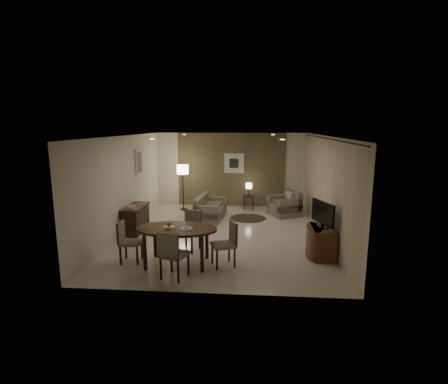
# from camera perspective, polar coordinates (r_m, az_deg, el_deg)

# --- Properties ---
(room_shell) EXTENTS (5.50, 7.00, 2.70)m
(room_shell) POSITION_cam_1_polar(r_m,az_deg,el_deg) (9.87, 0.10, 1.36)
(room_shell) COLOR beige
(room_shell) RESTS_ON ground
(taupe_accent) EXTENTS (3.96, 0.03, 2.70)m
(taupe_accent) POSITION_cam_1_polar(r_m,az_deg,el_deg) (12.91, 1.20, 3.64)
(taupe_accent) COLOR brown
(taupe_accent) RESTS_ON wall_back
(curtain_wall) EXTENTS (0.08, 6.70, 2.58)m
(curtain_wall) POSITION_cam_1_polar(r_m,az_deg,el_deg) (9.64, 15.99, 0.52)
(curtain_wall) COLOR beige
(curtain_wall) RESTS_ON wall_right
(curtain_rod) EXTENTS (0.03, 6.80, 0.03)m
(curtain_rod) POSITION_cam_1_polar(r_m,az_deg,el_deg) (9.50, 16.41, 8.38)
(curtain_rod) COLOR black
(curtain_rod) RESTS_ON wall_right
(art_back_frame) EXTENTS (0.72, 0.03, 0.72)m
(art_back_frame) POSITION_cam_1_polar(r_m,az_deg,el_deg) (12.85, 1.64, 4.72)
(art_back_frame) COLOR silver
(art_back_frame) RESTS_ON wall_back
(art_back_canvas) EXTENTS (0.34, 0.01, 0.34)m
(art_back_canvas) POSITION_cam_1_polar(r_m,az_deg,el_deg) (12.84, 1.64, 4.72)
(art_back_canvas) COLOR #1A2F25
(art_back_canvas) RESTS_ON wall_back
(art_left_frame) EXTENTS (0.03, 0.60, 0.80)m
(art_left_frame) POSITION_cam_1_polar(r_m,az_deg,el_deg) (11.12, -13.72, 4.74)
(art_left_frame) COLOR silver
(art_left_frame) RESTS_ON wall_left
(art_left_canvas) EXTENTS (0.01, 0.46, 0.64)m
(art_left_canvas) POSITION_cam_1_polar(r_m,az_deg,el_deg) (11.12, -13.64, 4.74)
(art_left_canvas) COLOR gray
(art_left_canvas) RESTS_ON wall_left
(downlight_nl) EXTENTS (0.10, 0.10, 0.01)m
(downlight_nl) POSITION_cam_1_polar(r_m,az_deg,el_deg) (7.81, -11.64, 8.46)
(downlight_nl) COLOR white
(downlight_nl) RESTS_ON ceiling
(downlight_nr) EXTENTS (0.10, 0.10, 0.01)m
(downlight_nr) POSITION_cam_1_polar(r_m,az_deg,el_deg) (7.53, 9.52, 8.45)
(downlight_nr) COLOR white
(downlight_nr) RESTS_ON ceiling
(downlight_fl) EXTENTS (0.10, 0.10, 0.01)m
(downlight_fl) POSITION_cam_1_polar(r_m,az_deg,el_deg) (11.31, -6.50, 9.32)
(downlight_fl) COLOR white
(downlight_fl) RESTS_ON ceiling
(downlight_fr) EXTENTS (0.10, 0.10, 0.01)m
(downlight_fr) POSITION_cam_1_polar(r_m,az_deg,el_deg) (11.12, 8.00, 9.26)
(downlight_fr) COLOR white
(downlight_fr) RESTS_ON ceiling
(console_desk) EXTENTS (0.48, 1.20, 0.75)m
(console_desk) POSITION_cam_1_polar(r_m,az_deg,el_deg) (10.20, -14.22, -4.27)
(console_desk) COLOR #4D2F18
(console_desk) RESTS_ON floor
(telephone) EXTENTS (0.20, 0.14, 0.09)m
(telephone) POSITION_cam_1_polar(r_m,az_deg,el_deg) (9.82, -14.90, -2.33)
(telephone) COLOR white
(telephone) RESTS_ON console_desk
(tv_cabinet) EXTENTS (0.48, 0.90, 0.70)m
(tv_cabinet) POSITION_cam_1_polar(r_m,az_deg,el_deg) (8.39, 15.72, -7.84)
(tv_cabinet) COLOR brown
(tv_cabinet) RESTS_ON floor
(flat_tv) EXTENTS (0.36, 0.85, 0.60)m
(flat_tv) POSITION_cam_1_polar(r_m,az_deg,el_deg) (8.20, 15.83, -3.41)
(flat_tv) COLOR black
(flat_tv) RESTS_ON tv_cabinet
(dining_table) EXTENTS (1.74, 1.09, 0.82)m
(dining_table) POSITION_cam_1_polar(r_m,az_deg,el_deg) (7.72, -7.65, -8.73)
(dining_table) COLOR #4D2F18
(dining_table) RESTS_ON floor
(chair_near) EXTENTS (0.61, 0.61, 0.99)m
(chair_near) POSITION_cam_1_polar(r_m,az_deg,el_deg) (7.04, -8.09, -9.96)
(chair_near) COLOR gray
(chair_near) RESTS_ON floor
(chair_far) EXTENTS (0.59, 0.59, 0.95)m
(chair_far) POSITION_cam_1_polar(r_m,az_deg,el_deg) (8.47, -5.79, -6.39)
(chair_far) COLOR gray
(chair_far) RESTS_ON floor
(chair_left) EXTENTS (0.46, 0.46, 0.92)m
(chair_left) POSITION_cam_1_polar(r_m,az_deg,el_deg) (8.01, -14.95, -7.88)
(chair_left) COLOR gray
(chair_left) RESTS_ON floor
(chair_right) EXTENTS (0.61, 0.61, 0.97)m
(chair_right) POSITION_cam_1_polar(r_m,az_deg,el_deg) (7.53, -0.12, -8.54)
(chair_right) COLOR gray
(chair_right) RESTS_ON floor
(plate_a) EXTENTS (0.26, 0.26, 0.02)m
(plate_a) POSITION_cam_1_polar(r_m,az_deg,el_deg) (7.67, -8.97, -5.62)
(plate_a) COLOR white
(plate_a) RESTS_ON dining_table
(plate_b) EXTENTS (0.26, 0.26, 0.02)m
(plate_b) POSITION_cam_1_polar(r_m,az_deg,el_deg) (7.50, -6.16, -5.94)
(plate_b) COLOR white
(plate_b) RESTS_ON dining_table
(fruit_apple) EXTENTS (0.09, 0.09, 0.09)m
(fruit_apple) POSITION_cam_1_polar(r_m,az_deg,el_deg) (7.66, -8.98, -5.24)
(fruit_apple) COLOR #B45514
(fruit_apple) RESTS_ON plate_a
(napkin) EXTENTS (0.12, 0.08, 0.03)m
(napkin) POSITION_cam_1_polar(r_m,az_deg,el_deg) (7.49, -6.17, -5.77)
(napkin) COLOR white
(napkin) RESTS_ON plate_b
(round_rug) EXTENTS (1.15, 1.15, 0.01)m
(round_rug) POSITION_cam_1_polar(r_m,az_deg,el_deg) (11.39, 3.94, -4.28)
(round_rug) COLOR #403C23
(round_rug) RESTS_ON floor
(sofa) EXTENTS (1.63, 0.93, 0.73)m
(sofa) POSITION_cam_1_polar(r_m,az_deg,el_deg) (11.29, -2.18, -2.51)
(sofa) COLOR gray
(sofa) RESTS_ON floor
(armchair) EXTENTS (1.16, 1.19, 0.81)m
(armchair) POSITION_cam_1_polar(r_m,az_deg,el_deg) (11.84, 9.83, -1.85)
(armchair) COLOR gray
(armchair) RESTS_ON floor
(side_table) EXTENTS (0.39, 0.39, 0.50)m
(side_table) POSITION_cam_1_polar(r_m,az_deg,el_deg) (12.60, 4.04, -1.66)
(side_table) COLOR #311F10
(side_table) RESTS_ON floor
(table_lamp) EXTENTS (0.22, 0.22, 0.50)m
(table_lamp) POSITION_cam_1_polar(r_m,az_deg,el_deg) (12.50, 4.07, 0.57)
(table_lamp) COLOR #FFEAC1
(table_lamp) RESTS_ON side_table
(floor_lamp) EXTENTS (0.41, 0.41, 1.60)m
(floor_lamp) POSITION_cam_1_polar(r_m,az_deg,el_deg) (12.43, -6.70, 0.72)
(floor_lamp) COLOR #FFE5B7
(floor_lamp) RESTS_ON floor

